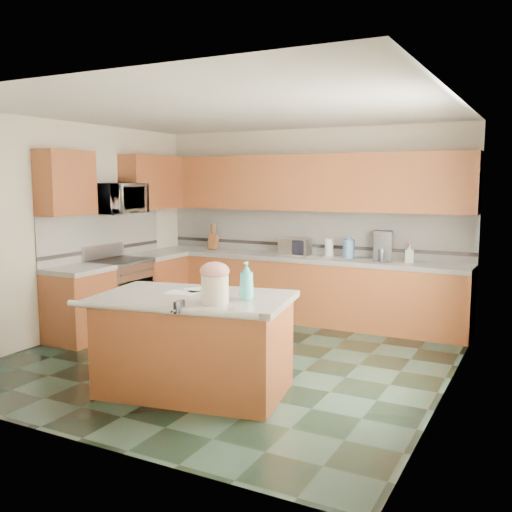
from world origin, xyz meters
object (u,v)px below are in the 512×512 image
Objects in this scene: island_top at (194,298)px; soap_bottle_island at (247,281)px; island_base at (195,347)px; coffee_maker at (383,246)px; knife_block at (213,242)px; toaster_oven at (295,247)px; treat_jar at (215,290)px.

soap_bottle_island is at bearing -5.32° from island_top.
soap_bottle_island is at bearing -5.32° from island_base.
island_top is at bearing -118.46° from coffee_maker.
island_base is 4.24× the size of coffee_maker.
toaster_oven is (1.37, 0.00, 0.00)m from knife_block.
soap_bottle_island is at bearing -109.29° from coffee_maker.
island_top is 4.50× the size of coffee_maker.
soap_bottle_island is 3.75m from knife_block.
soap_bottle_island is at bearing -79.29° from toaster_oven.
coffee_maker reaches higher than toaster_oven.
island_base is 3.56m from knife_block.
treat_jar reaches higher than island_base.
island_top is at bearing -63.52° from knife_block.
island_top is at bearing -10.58° from island_base.
island_top is 0.45m from treat_jar.
island_base is 3.14m from toaster_oven.
treat_jar is 0.63× the size of coffee_maker.
knife_block is at bearing 174.86° from toaster_oven.
island_top is 3.24m from coffee_maker.
island_base is at bearing -88.97° from toaster_oven.
treat_jar is 3.88m from knife_block.
toaster_oven is at bearing -2.48° from knife_block.
soap_bottle_island is (0.52, 0.05, 0.20)m from island_top.
coffee_maker is (0.55, 3.32, 0.07)m from treat_jar.
treat_jar is at bearing -83.19° from toaster_oven.
treat_jar is 0.72× the size of soap_bottle_island.
treat_jar is 1.03× the size of knife_block.
island_top is (0.00, 0.00, 0.46)m from island_base.
coffee_maker is at bearing -3.77° from toaster_oven.
toaster_oven reaches higher than island_base.
soap_bottle_island is 0.81× the size of toaster_oven.
coffee_maker reaches higher than soap_bottle_island.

